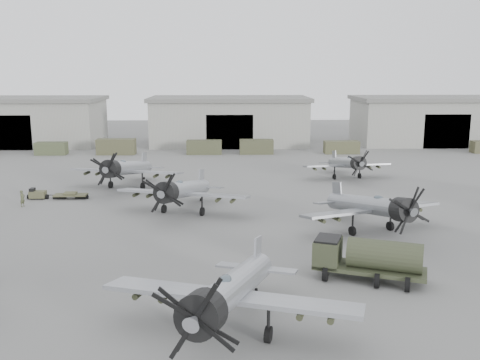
% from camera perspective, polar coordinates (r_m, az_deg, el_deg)
% --- Properties ---
extents(ground, '(220.00, 220.00, 0.00)m').
position_cam_1_polar(ground, '(39.47, -0.46, -8.51)').
color(ground, slate).
rests_on(ground, ground).
extents(hangar_left, '(29.00, 14.80, 8.70)m').
position_cam_1_polar(hangar_left, '(106.19, -22.22, 5.84)').
color(hangar_left, gray).
rests_on(hangar_left, ground).
extents(hangar_center, '(29.00, 14.80, 8.70)m').
position_cam_1_polar(hangar_center, '(99.42, -1.14, 6.36)').
color(hangar_center, gray).
rests_on(hangar_center, ground).
extents(hangar_right, '(29.00, 14.80, 8.70)m').
position_cam_1_polar(hangar_right, '(106.68, 19.85, 6.04)').
color(hangar_right, gray).
rests_on(hangar_right, ground).
extents(support_truck_1, '(4.98, 2.20, 2.03)m').
position_cam_1_polar(support_truck_1, '(92.43, -19.49, 3.19)').
color(support_truck_1, '#434A30').
rests_on(support_truck_1, ground).
extents(support_truck_2, '(6.23, 2.20, 2.53)m').
position_cam_1_polar(support_truck_2, '(89.71, -13.06, 3.48)').
color(support_truck_2, '#46462D').
rests_on(support_truck_2, ground).
extents(support_truck_3, '(5.73, 2.20, 2.27)m').
position_cam_1_polar(support_truck_3, '(87.99, -3.84, 3.52)').
color(support_truck_3, '#42442C').
rests_on(support_truck_3, ground).
extents(support_truck_4, '(5.52, 2.20, 2.35)m').
position_cam_1_polar(support_truck_4, '(88.06, 1.76, 3.57)').
color(support_truck_4, '#42442C').
rests_on(support_truck_4, ground).
extents(support_truck_5, '(5.72, 2.20, 2.05)m').
position_cam_1_polar(support_truck_5, '(89.99, 10.77, 3.45)').
color(support_truck_5, '#494A30').
rests_on(support_truck_5, ground).
extents(aircraft_near_1, '(13.66, 12.29, 5.46)m').
position_cam_1_polar(aircraft_near_1, '(27.85, -1.21, -11.91)').
color(aircraft_near_1, '#A1A3A9').
rests_on(aircraft_near_1, ground).
extents(aircraft_mid_1, '(12.97, 11.68, 5.18)m').
position_cam_1_polar(aircraft_mid_1, '(51.11, -6.22, -1.12)').
color(aircraft_mid_1, '#96999E').
rests_on(aircraft_mid_1, ground).
extents(aircraft_mid_2, '(12.66, 11.43, 5.11)m').
position_cam_1_polar(aircraft_mid_2, '(46.40, 14.07, -2.77)').
color(aircraft_mid_2, gray).
rests_on(aircraft_mid_2, ground).
extents(aircraft_far_0, '(13.30, 11.97, 5.28)m').
position_cam_1_polar(aircraft_far_0, '(63.16, -12.13, 1.20)').
color(aircraft_far_0, '#96999F').
rests_on(aircraft_far_0, ground).
extents(aircraft_far_1, '(11.25, 10.13, 4.47)m').
position_cam_1_polar(aircraft_far_1, '(68.83, 11.43, 1.77)').
color(aircraft_far_1, gray).
rests_on(aircraft_far_1, ground).
extents(fuel_tanker, '(7.60, 4.80, 2.79)m').
position_cam_1_polar(fuel_tanker, '(36.42, 13.50, -7.94)').
color(fuel_tanker, '#343925').
rests_on(fuel_tanker, ground).
extents(tug_trailer, '(6.06, 1.29, 1.22)m').
position_cam_1_polar(tug_trailer, '(60.87, -19.59, -1.49)').
color(tug_trailer, '#48482F').
rests_on(tug_trailer, ground).
extents(ground_crew, '(0.59, 0.72, 1.70)m').
position_cam_1_polar(ground_crew, '(58.32, -22.20, -1.84)').
color(ground_crew, '#44482F').
rests_on(ground_crew, ground).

